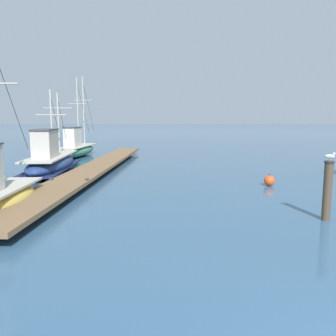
% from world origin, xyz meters
% --- Properties ---
extents(floating_dock, '(3.38, 23.69, 0.53)m').
position_xyz_m(floating_dock, '(-6.70, 16.78, 0.36)').
color(floating_dock, brown).
rests_on(floating_dock, ground).
extents(fishing_boat_0, '(2.36, 7.70, 4.84)m').
position_xyz_m(fishing_boat_0, '(-9.37, 16.97, 0.73)').
color(fishing_boat_0, navy).
rests_on(fishing_boat_0, ground).
extents(fishing_boat_2, '(2.35, 8.60, 6.78)m').
position_xyz_m(fishing_boat_2, '(-9.98, 25.64, 0.74)').
color(fishing_boat_2, '#337556').
rests_on(fishing_boat_2, ground).
extents(mooring_piling, '(0.30, 0.30, 1.87)m').
position_xyz_m(mooring_piling, '(2.23, 7.39, 0.97)').
color(mooring_piling, '#4C3D2D').
rests_on(mooring_piling, ground).
extents(perched_seagull, '(0.37, 0.21, 0.27)m').
position_xyz_m(perched_seagull, '(2.22, 7.39, 2.02)').
color(perched_seagull, gold).
rests_on(perched_seagull, mooring_piling).
extents(mooring_buoy, '(0.50, 0.50, 0.58)m').
position_xyz_m(mooring_buoy, '(2.18, 12.89, 0.25)').
color(mooring_buoy, '#E04C1E').
rests_on(mooring_buoy, ground).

